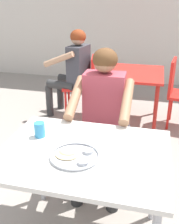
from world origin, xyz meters
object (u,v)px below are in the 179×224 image
object	(u,v)px
drinking_cup	(40,129)
chair_red_right	(178,89)
table_foreground	(84,163)
chair_foreground	(106,124)
chair_red_left	(85,82)
table_background_red	(130,78)
thali_tray	(75,156)
patron_background	(73,67)
diner_foreground	(102,110)

from	to	relation	value
drinking_cup	chair_red_right	size ratio (longest dim) A/B	0.12
table_foreground	chair_foreground	distance (m)	0.89
chair_red_left	chair_red_right	size ratio (longest dim) A/B	0.97
chair_foreground	table_background_red	world-z (taller)	chair_foreground
thali_tray	chair_foreground	distance (m)	0.99
patron_background	table_foreground	bearing A→B (deg)	-70.90
table_foreground	chair_red_left	size ratio (longest dim) A/B	1.20
drinking_cup	patron_background	xyz separation A→B (m)	(-0.39, 1.97, -0.08)
diner_foreground	patron_background	bearing A→B (deg)	116.32
thali_tray	patron_background	size ratio (longest dim) A/B	0.24
table_foreground	chair_foreground	world-z (taller)	chair_foreground
drinking_cup	diner_foreground	world-z (taller)	diner_foreground
chair_red_left	table_foreground	bearing A→B (deg)	-75.13
chair_foreground	patron_background	bearing A→B (deg)	120.20
thali_tray	chair_foreground	bearing A→B (deg)	89.56
chair_foreground	table_background_red	xyz separation A→B (m)	(0.09, 1.18, 0.11)
thali_tray	chair_foreground	xyz separation A→B (m)	(0.01, 0.96, -0.25)
table_foreground	drinking_cup	size ratio (longest dim) A/B	10.13
chair_foreground	chair_red_right	xyz separation A→B (m)	(0.71, 1.21, -0.00)
diner_foreground	patron_background	size ratio (longest dim) A/B	1.02
diner_foreground	patron_background	distance (m)	1.58
drinking_cup	table_foreground	bearing A→B (deg)	-17.73
table_foreground	thali_tray	world-z (taller)	thali_tray
thali_tray	chair_red_right	xyz separation A→B (m)	(0.72, 2.17, -0.25)
table_foreground	diner_foreground	bearing A→B (deg)	91.56
chair_foreground	patron_background	world-z (taller)	patron_background
thali_tray	diner_foreground	world-z (taller)	diner_foreground
chair_red_right	patron_background	world-z (taller)	patron_background
table_background_red	chair_red_left	distance (m)	0.64
table_foreground	drinking_cup	xyz separation A→B (m)	(-0.33, 0.11, 0.14)
thali_tray	diner_foreground	distance (m)	0.74
diner_foreground	table_foreground	bearing A→B (deg)	-88.44
chair_foreground	chair_red_left	distance (m)	1.33
table_foreground	diner_foreground	world-z (taller)	diner_foreground
table_foreground	drinking_cup	distance (m)	0.37
table_foreground	chair_red_right	distance (m)	2.21
chair_foreground	chair_red_right	bearing A→B (deg)	59.65
diner_foreground	chair_red_right	distance (m)	1.62
table_foreground	patron_background	xyz separation A→B (m)	(-0.72, 2.07, 0.06)
chair_red_left	diner_foreground	bearing A→B (deg)	-69.45
drinking_cup	table_background_red	world-z (taller)	drinking_cup
chair_foreground	diner_foreground	world-z (taller)	diner_foreground
drinking_cup	chair_red_right	xyz separation A→B (m)	(1.02, 1.99, -0.30)
chair_red_right	patron_background	bearing A→B (deg)	-179.21
chair_foreground	patron_background	distance (m)	1.40
drinking_cup	patron_background	world-z (taller)	patron_background
thali_tray	table_background_red	world-z (taller)	thali_tray
chair_foreground	table_background_red	distance (m)	1.19
chair_foreground	drinking_cup	bearing A→B (deg)	-111.62
chair_red_left	thali_tray	bearing A→B (deg)	-76.41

